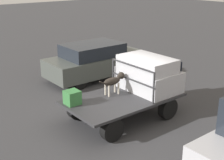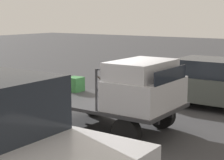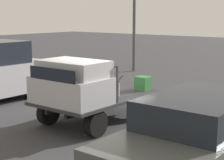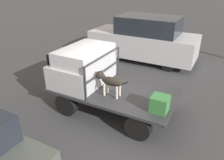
# 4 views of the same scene
# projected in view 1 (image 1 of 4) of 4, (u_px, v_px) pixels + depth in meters

# --- Properties ---
(ground_plane) EXTENTS (80.00, 80.00, 0.00)m
(ground_plane) POSITION_uv_depth(u_px,v_px,m) (123.00, 118.00, 10.15)
(ground_plane) COLOR #38383A
(flatbed_truck) EXTENTS (3.71, 2.10, 0.75)m
(flatbed_truck) POSITION_uv_depth(u_px,v_px,m) (123.00, 103.00, 9.96)
(flatbed_truck) COLOR black
(flatbed_truck) RESTS_ON ground
(truck_cab) EXTENTS (1.37, 1.98, 1.14)m
(truck_cab) POSITION_uv_depth(u_px,v_px,m) (148.00, 74.00, 10.37)
(truck_cab) COLOR #B7B7BC
(truck_cab) RESTS_ON flatbed_truck
(truck_headboard) EXTENTS (0.04, 1.98, 1.00)m
(truck_headboard) POSITION_uv_depth(u_px,v_px,m) (132.00, 75.00, 9.90)
(truck_headboard) COLOR #2D2D30
(truck_headboard) RESTS_ON flatbed_truck
(dog) EXTENTS (1.05, 0.25, 0.71)m
(dog) POSITION_uv_depth(u_px,v_px,m) (114.00, 80.00, 10.03)
(dog) COLOR beige
(dog) RESTS_ON flatbed_truck
(cargo_crate) EXTENTS (0.42, 0.42, 0.42)m
(cargo_crate) POSITION_uv_depth(u_px,v_px,m) (72.00, 97.00, 9.31)
(cargo_crate) COLOR #337038
(cargo_crate) RESTS_ON flatbed_truck
(parked_sedan) EXTENTS (4.57, 1.89, 1.58)m
(parked_sedan) POSITION_uv_depth(u_px,v_px,m) (96.00, 60.00, 13.84)
(parked_sedan) COLOR black
(parked_sedan) RESTS_ON ground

